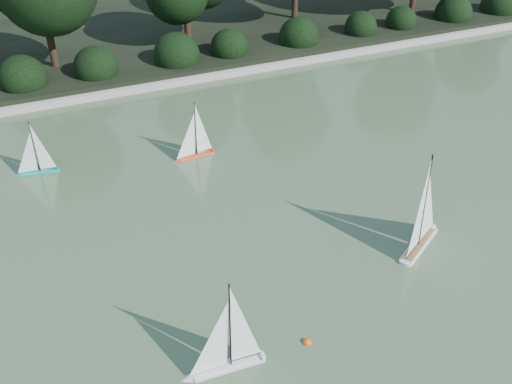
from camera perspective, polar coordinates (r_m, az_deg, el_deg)
ground at (r=8.93m, az=10.82°, el=-10.69°), size 80.00×80.00×0.00m
pond_coping at (r=15.81m, az=-7.45°, el=11.00°), size 40.00×0.35×0.18m
far_bank at (r=19.42m, az=-11.19°, el=15.26°), size 40.00×8.00×0.30m
shrub_hedge at (r=16.48m, az=-8.52°, el=13.24°), size 29.10×1.10×1.10m
sailboat_white_a at (r=7.75m, az=-3.54°, el=-16.11°), size 1.18×0.26×1.61m
sailboat_white_b at (r=10.04m, az=16.45°, el=-3.58°), size 1.30×0.87×1.92m
sailboat_orange at (r=12.16m, az=-6.44°, el=4.32°), size 0.99×0.25×1.35m
sailboat_teal at (r=12.40m, az=-21.36°, el=2.53°), size 0.92×0.30×1.25m
race_buoy at (r=8.26m, az=5.13°, el=-14.77°), size 0.13×0.13×0.13m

